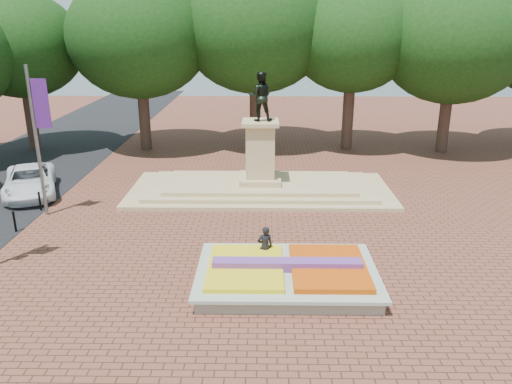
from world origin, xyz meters
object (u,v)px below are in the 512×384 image
pedestrian (265,246)px  flower_bed (288,274)px  van (30,181)px  monument (260,176)px

pedestrian → flower_bed: bearing=108.0°
flower_bed → van: bearing=144.6°
monument → van: size_ratio=2.60×
monument → pedestrian: (0.23, -8.65, -0.08)m
van → pedestrian: (12.48, -8.07, 0.05)m
flower_bed → monument: monument is taller
flower_bed → monument: size_ratio=0.45×
monument → pedestrian: monument is taller
monument → flower_bed: bearing=-84.1°
monument → van: 12.26m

